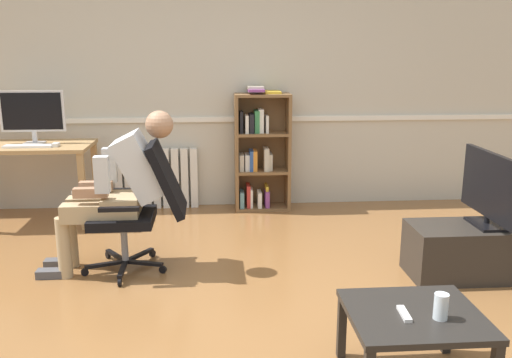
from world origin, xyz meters
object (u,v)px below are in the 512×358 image
Objects in this scene: keyboard at (29,146)px; computer_mouse at (56,145)px; drinking_glass at (441,306)px; computer_desk at (31,157)px; tv_stand at (484,250)px; spare_remote at (404,314)px; bookshelf at (260,152)px; coffee_table at (414,322)px; office_chair at (143,203)px; tv_screen at (490,188)px; radiator at (157,178)px; imac_monitor at (32,113)px; person_seated at (118,187)px.

keyboard is 0.24m from computer_mouse.
computer_desk is at bearing 133.96° from drinking_glass.
spare_remote is (-1.06, -1.29, 0.20)m from tv_stand.
coffee_table is (0.51, -3.11, -0.26)m from bookshelf.
office_chair is 2.54m from tv_stand.
bookshelf is at bearing 100.70° from drinking_glass.
tv_screen is at bearing -21.29° from keyboard.
computer_desk is at bearing -160.84° from radiator.
computer_mouse is (0.27, -0.12, 0.13)m from computer_desk.
office_chair reaches higher than tv_screen.
computer_desk is at bearing -108.09° from imac_monitor.
office_chair reaches higher than drinking_glass.
person_seated reaches higher than office_chair.
computer_desk is 4.01m from tv_screen.
spare_remote is (-1.06, -1.29, -0.27)m from tv_screen.
keyboard is 1.50m from person_seated.
radiator is (1.12, 0.39, -0.33)m from computer_desk.
keyboard reaches higher than computer_desk.
office_chair is at bearing -50.99° from computer_mouse.
person_seated is at bearing 137.02° from coffee_table.
tv_screen is (0.00, -0.00, 0.47)m from tv_stand.
imac_monitor is 0.47× the size of bookshelf.
imac_monitor reaches higher than tv_stand.
tv_screen is (2.67, -0.30, 0.02)m from person_seated.
tv_screen is 1.69m from spare_remote.
tv_screen is 1.21× the size of coffee_table.
tv_stand is at bearing -37.29° from radiator.
coffee_table is (2.42, -2.70, -0.44)m from computer_mouse.
computer_mouse is 0.67× the size of spare_remote.
tv_screen reaches higher than drinking_glass.
drinking_glass is at bearing -37.36° from coffee_table.
office_chair is (-1.00, -1.55, -0.07)m from bookshelf.
tv_screen reaches higher than coffee_table.
drinking_glass is at bearing -79.30° from bookshelf.
computer_mouse is at bearing -23.90° from computer_desk.
imac_monitor is at bearing 135.15° from spare_remote.
computer_desk reaches higher than spare_remote.
person_seated is 2.31m from coffee_table.
office_chair is 2.17m from coffee_table.
bookshelf is 1.95× the size of coffee_table.
computer_desk is 2.21m from bookshelf.
computer_desk is 1.44× the size of tv_screen.
spare_remote reaches higher than coffee_table.
bookshelf reaches higher than imac_monitor.
tv_stand is at bearing -22.91° from computer_mouse.
office_chair is 2.52m from tv_screen.
person_seated is 2.28m from spare_remote.
drinking_glass is at bearing -46.04° from computer_desk.
computer_mouse is 0.08× the size of bookshelf.
drinking_glass is (2.77, -2.97, -0.59)m from imac_monitor.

